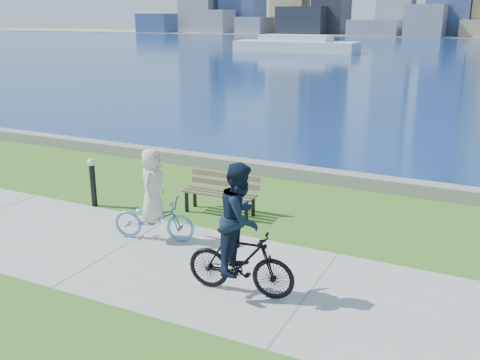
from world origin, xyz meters
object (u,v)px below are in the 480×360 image
Objects in this scene: park_bench at (221,190)px; bollard_lamp at (93,179)px; cyclist_woman at (153,207)px; cyclist_man at (240,240)px.

park_bench is 1.48× the size of bollard_lamp.
bollard_lamp is 2.75m from cyclist_woman.
park_bench is 0.92× the size of cyclist_woman.
cyclist_woman reaches higher than bollard_lamp.
cyclist_woman is (-0.48, -2.04, 0.18)m from park_bench.
bollard_lamp is at bearing 52.25° from cyclist_woman.
park_bench is at bearing 17.78° from bollard_lamp.
cyclist_woman is at bearing -23.05° from bollard_lamp.
cyclist_man reaches higher than cyclist_woman.
cyclist_woman is at bearing 58.95° from cyclist_man.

